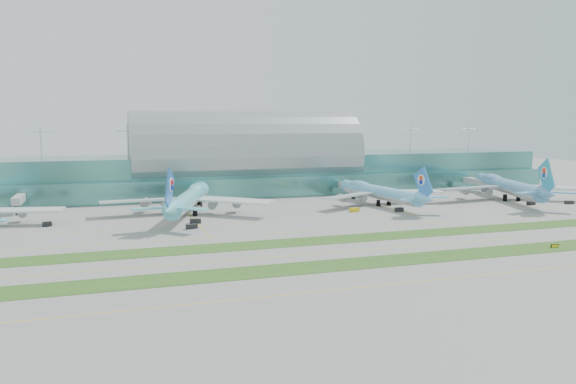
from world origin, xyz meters
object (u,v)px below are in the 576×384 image
object	(u,v)px
terminal	(245,166)
taxiway_sign_east	(555,246)
airliner_b	(189,198)
airliner_d	(508,185)
airliner_c	(379,191)

from	to	relation	value
terminal	taxiway_sign_east	size ratio (longest dim) A/B	124.84
airliner_b	airliner_d	world-z (taller)	airliner_d
airliner_b	taxiway_sign_east	distance (m)	135.78
airliner_d	taxiway_sign_east	xyz separation A→B (m)	(-56.46, -90.49, -6.37)
terminal	airliner_c	bearing A→B (deg)	-53.09
taxiway_sign_east	terminal	bearing A→B (deg)	114.99
airliner_c	taxiway_sign_east	bearing A→B (deg)	-90.84
terminal	taxiway_sign_east	xyz separation A→B (m)	(57.43, -158.07, -13.66)
airliner_c	taxiway_sign_east	world-z (taller)	airliner_c
terminal	airliner_d	xyz separation A→B (m)	(113.89, -67.58, -7.29)
terminal	airliner_d	distance (m)	132.63
airliner_b	airliner_c	distance (m)	86.03
airliner_c	airliner_d	world-z (taller)	airliner_d
airliner_c	terminal	bearing A→B (deg)	119.86
terminal	airliner_d	bearing A→B (deg)	-30.68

